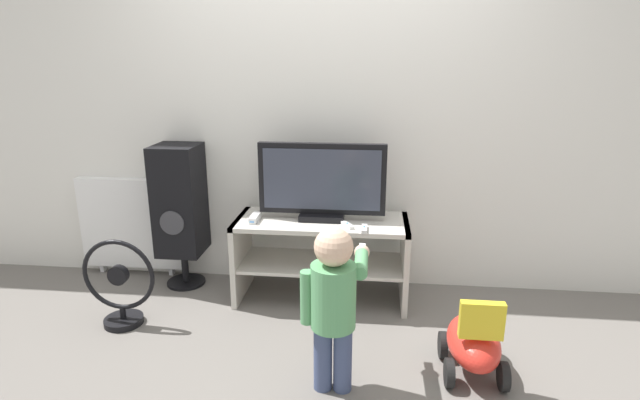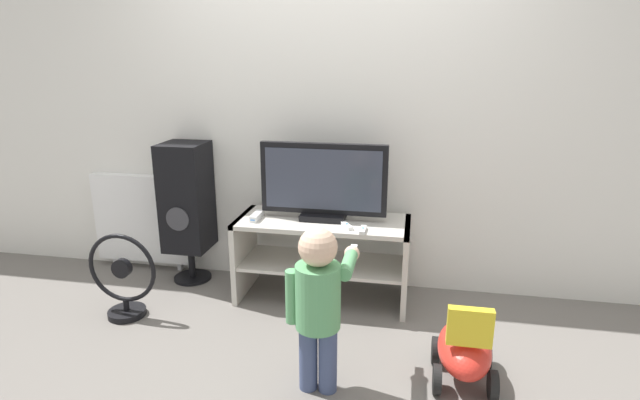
% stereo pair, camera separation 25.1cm
% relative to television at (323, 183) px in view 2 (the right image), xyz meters
% --- Properties ---
extents(ground_plane, '(16.00, 16.00, 0.00)m').
position_rel_television_xyz_m(ground_plane, '(0.00, -0.26, -0.82)').
color(ground_plane, slate).
extents(wall_back, '(10.00, 0.06, 2.60)m').
position_rel_television_xyz_m(wall_back, '(0.00, 0.30, 0.48)').
color(wall_back, silver).
rests_on(wall_back, ground_plane).
extents(tv_stand, '(1.16, 0.48, 0.57)m').
position_rel_television_xyz_m(tv_stand, '(0.00, -0.02, -0.45)').
color(tv_stand, beige).
rests_on(tv_stand, ground_plane).
extents(television, '(0.84, 0.20, 0.51)m').
position_rel_television_xyz_m(television, '(0.00, 0.00, 0.00)').
color(television, black).
rests_on(television, tv_stand).
extents(game_console, '(0.05, 0.18, 0.04)m').
position_rel_television_xyz_m(game_console, '(-0.44, -0.09, -0.23)').
color(game_console, white).
rests_on(game_console, tv_stand).
extents(remote_primary, '(0.03, 0.13, 0.03)m').
position_rel_television_xyz_m(remote_primary, '(0.29, -0.20, -0.24)').
color(remote_primary, white).
rests_on(remote_primary, tv_stand).
extents(remote_secondary, '(0.09, 0.13, 0.03)m').
position_rel_television_xyz_m(remote_secondary, '(0.18, -0.14, -0.24)').
color(remote_secondary, white).
rests_on(remote_secondary, tv_stand).
extents(child, '(0.33, 0.49, 0.86)m').
position_rel_television_xyz_m(child, '(0.16, -1.00, -0.31)').
color(child, '#3F4C72').
rests_on(child, ground_plane).
extents(speaker_tower, '(0.31, 0.33, 1.04)m').
position_rel_television_xyz_m(speaker_tower, '(-1.02, 0.09, -0.19)').
color(speaker_tower, black).
rests_on(speaker_tower, ground_plane).
extents(floor_fan, '(0.46, 0.24, 0.56)m').
position_rel_television_xyz_m(floor_fan, '(-1.20, -0.51, -0.57)').
color(floor_fan, black).
rests_on(floor_fan, ground_plane).
extents(ride_on_toy, '(0.31, 0.47, 0.48)m').
position_rel_television_xyz_m(ride_on_toy, '(0.88, -0.80, -0.64)').
color(ride_on_toy, red).
rests_on(ride_on_toy, ground_plane).
extents(radiator, '(0.80, 0.08, 0.75)m').
position_rel_television_xyz_m(radiator, '(-1.47, 0.23, -0.42)').
color(radiator, white).
rests_on(radiator, ground_plane).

